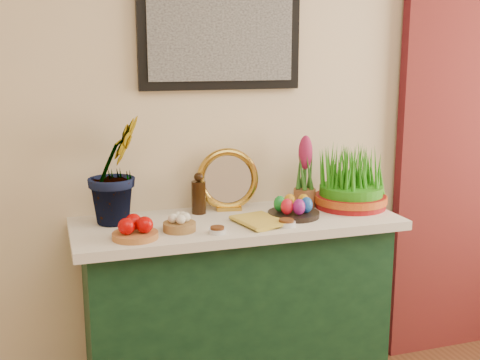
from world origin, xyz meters
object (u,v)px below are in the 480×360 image
object	(u,v)px
mirror	(228,180)
hyacinth_green	(115,153)
sideboard	(237,318)
wheatgrass_sabzeh	(351,182)
book	(242,223)

from	to	relation	value
mirror	hyacinth_green	bearing A→B (deg)	-173.26
sideboard	wheatgrass_sabzeh	xyz separation A→B (m)	(0.56, 0.02, 0.58)
wheatgrass_sabzeh	sideboard	bearing A→B (deg)	-178.23
hyacinth_green	sideboard	bearing A→B (deg)	-47.48
mirror	sideboard	bearing A→B (deg)	-93.49
wheatgrass_sabzeh	book	bearing A→B (deg)	-165.79
book	sideboard	bearing A→B (deg)	70.09
hyacinth_green	wheatgrass_sabzeh	distance (m)	1.07
sideboard	hyacinth_green	xyz separation A→B (m)	(-0.49, 0.10, 0.76)
hyacinth_green	wheatgrass_sabzeh	xyz separation A→B (m)	(1.06, -0.08, -0.18)
hyacinth_green	book	xyz separation A→B (m)	(0.48, -0.23, -0.28)
sideboard	mirror	bearing A→B (deg)	86.51
book	wheatgrass_sabzeh	world-z (taller)	wheatgrass_sabzeh
hyacinth_green	mirror	bearing A→B (deg)	-29.35
sideboard	wheatgrass_sabzeh	distance (m)	0.81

